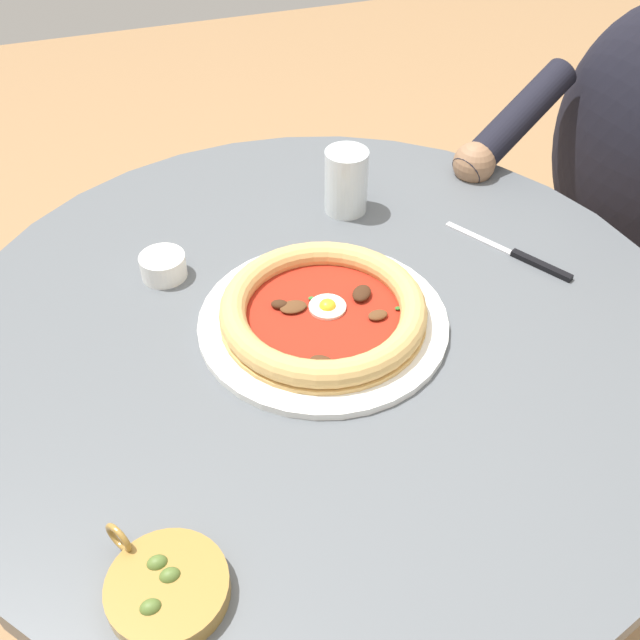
{
  "coord_description": "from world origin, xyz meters",
  "views": [
    {
      "loc": [
        -0.23,
        -0.66,
        1.35
      ],
      "look_at": [
        -0.01,
        -0.03,
        0.74
      ],
      "focal_mm": 41.31,
      "sensor_mm": 36.0,
      "label": 1
    }
  ],
  "objects_px": {
    "water_glass": "(346,185)",
    "dining_table": "(321,388)",
    "olive_pan": "(166,587)",
    "diner_person": "(620,241)",
    "ramekin_capers": "(163,265)",
    "steak_knife": "(525,258)",
    "pizza_on_plate": "(323,313)"
  },
  "relations": [
    {
      "from": "water_glass",
      "to": "diner_person",
      "type": "relative_size",
      "value": 0.09
    },
    {
      "from": "olive_pan",
      "to": "diner_person",
      "type": "distance_m",
      "value": 1.11
    },
    {
      "from": "water_glass",
      "to": "ramekin_capers",
      "type": "bearing_deg",
      "value": -165.78
    },
    {
      "from": "dining_table",
      "to": "pizza_on_plate",
      "type": "bearing_deg",
      "value": -92.34
    },
    {
      "from": "pizza_on_plate",
      "to": "water_glass",
      "type": "distance_m",
      "value": 0.27
    },
    {
      "from": "diner_person",
      "to": "steak_knife",
      "type": "bearing_deg",
      "value": -150.9
    },
    {
      "from": "ramekin_capers",
      "to": "olive_pan",
      "type": "height_order",
      "value": "olive_pan"
    },
    {
      "from": "pizza_on_plate",
      "to": "ramekin_capers",
      "type": "height_order",
      "value": "pizza_on_plate"
    },
    {
      "from": "dining_table",
      "to": "olive_pan",
      "type": "relative_size",
      "value": 7.65
    },
    {
      "from": "steak_knife",
      "to": "ramekin_capers",
      "type": "relative_size",
      "value": 2.91
    },
    {
      "from": "water_glass",
      "to": "olive_pan",
      "type": "xyz_separation_m",
      "value": [
        -0.37,
        -0.54,
        -0.03
      ]
    },
    {
      "from": "water_glass",
      "to": "dining_table",
      "type": "bearing_deg",
      "value": -116.91
    },
    {
      "from": "olive_pan",
      "to": "pizza_on_plate",
      "type": "bearing_deg",
      "value": 49.9
    },
    {
      "from": "dining_table",
      "to": "diner_person",
      "type": "relative_size",
      "value": 0.86
    },
    {
      "from": "water_glass",
      "to": "ramekin_capers",
      "type": "height_order",
      "value": "water_glass"
    },
    {
      "from": "pizza_on_plate",
      "to": "diner_person",
      "type": "relative_size",
      "value": 0.28
    },
    {
      "from": "water_glass",
      "to": "ramekin_capers",
      "type": "relative_size",
      "value": 1.58
    },
    {
      "from": "dining_table",
      "to": "olive_pan",
      "type": "distance_m",
      "value": 0.42
    },
    {
      "from": "water_glass",
      "to": "olive_pan",
      "type": "relative_size",
      "value": 0.78
    },
    {
      "from": "ramekin_capers",
      "to": "diner_person",
      "type": "xyz_separation_m",
      "value": [
        0.86,
        0.08,
        -0.21
      ]
    },
    {
      "from": "water_glass",
      "to": "diner_person",
      "type": "distance_m",
      "value": 0.62
    },
    {
      "from": "pizza_on_plate",
      "to": "olive_pan",
      "type": "bearing_deg",
      "value": -130.1
    },
    {
      "from": "ramekin_capers",
      "to": "water_glass",
      "type": "bearing_deg",
      "value": 14.22
    },
    {
      "from": "water_glass",
      "to": "ramekin_capers",
      "type": "xyz_separation_m",
      "value": [
        -0.29,
        -0.07,
        -0.02
      ]
    },
    {
      "from": "dining_table",
      "to": "pizza_on_plate",
      "type": "height_order",
      "value": "pizza_on_plate"
    },
    {
      "from": "dining_table",
      "to": "steak_knife",
      "type": "distance_m",
      "value": 0.34
    },
    {
      "from": "dining_table",
      "to": "water_glass",
      "type": "distance_m",
      "value": 0.31
    },
    {
      "from": "dining_table",
      "to": "pizza_on_plate",
      "type": "distance_m",
      "value": 0.15
    },
    {
      "from": "dining_table",
      "to": "diner_person",
      "type": "distance_m",
      "value": 0.73
    },
    {
      "from": "steak_knife",
      "to": "olive_pan",
      "type": "height_order",
      "value": "olive_pan"
    },
    {
      "from": "dining_table",
      "to": "water_glass",
      "type": "bearing_deg",
      "value": 63.09
    },
    {
      "from": "dining_table",
      "to": "ramekin_capers",
      "type": "xyz_separation_m",
      "value": [
        -0.18,
        0.16,
        0.15
      ]
    }
  ]
}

